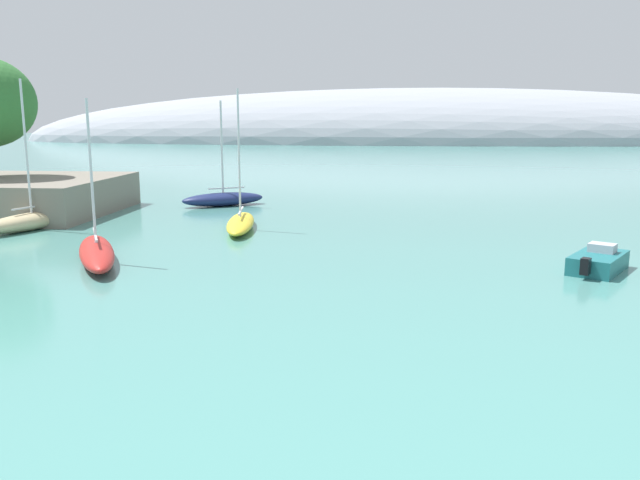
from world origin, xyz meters
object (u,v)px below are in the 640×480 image
Objects in this scene: sailboat_red_mid_mooring at (97,252)px; sailboat_sand_end_of_line at (32,220)px; sailboat_navy_outer_mooring at (223,199)px; motorboat_teal_alongside_breakwater at (598,262)px; sailboat_yellow_near_shore at (241,222)px.

sailboat_red_mid_mooring is 0.88× the size of sailboat_sand_end_of_line.
sailboat_navy_outer_mooring is 15.26m from sailboat_sand_end_of_line.
sailboat_sand_end_of_line is 33.02m from motorboat_teal_alongside_breakwater.
sailboat_yellow_near_shore reaches higher than sailboat_red_mid_mooring.
motorboat_teal_alongside_breakwater is (23.78, 0.29, -0.08)m from sailboat_red_mid_mooring.
motorboat_teal_alongside_breakwater is at bearing 55.02° from sailboat_yellow_near_shore.
sailboat_navy_outer_mooring reaches higher than sailboat_red_mid_mooring.
sailboat_yellow_near_shore is 0.94× the size of sailboat_sand_end_of_line.
sailboat_yellow_near_shore is at bearing 77.32° from sailboat_navy_outer_mooring.
sailboat_red_mid_mooring is 2.02× the size of motorboat_teal_alongside_breakwater.
sailboat_navy_outer_mooring is at bearing -168.81° from sailboat_yellow_near_shore.
sailboat_yellow_near_shore is 1.07× the size of sailboat_red_mid_mooring.
sailboat_navy_outer_mooring is at bearing 150.11° from sailboat_red_mid_mooring.
sailboat_yellow_near_shore is 11.10m from sailboat_red_mid_mooring.
sailboat_red_mid_mooring is at bearing 62.44° from sailboat_sand_end_of_line.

